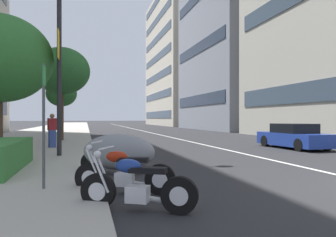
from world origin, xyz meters
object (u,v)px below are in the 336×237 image
object	(u,v)px
motorcycle_far_end_row	(118,152)
street_tree_far_plaza	(0,59)
car_mid_block_traffic	(294,137)
street_tree_near_plaza_corner	(61,94)
pedestrian_on_plaza	(52,130)
street_lamp_with_banners	(69,24)
motorcycle_by_sign_pole	(136,187)
parking_sign_by_curb	(44,114)
street_tree_by_lamp_post	(62,71)
motorcycle_nearest_camera	(124,174)

from	to	relation	value
motorcycle_far_end_row	street_tree_far_plaza	xyz separation A→B (m)	(4.27, 4.10, 3.26)
car_mid_block_traffic	street_tree_near_plaza_corner	xyz separation A→B (m)	(16.35, 12.86, 3.21)
street_tree_near_plaza_corner	pedestrian_on_plaza	bearing A→B (deg)	-177.81
street_tree_near_plaza_corner	street_lamp_with_banners	bearing A→B (deg)	-175.21
motorcycle_by_sign_pole	parking_sign_by_curb	size ratio (longest dim) A/B	0.74
motorcycle_by_sign_pole	street_tree_far_plaza	world-z (taller)	street_tree_far_plaza
car_mid_block_traffic	street_tree_by_lamp_post	bearing A→B (deg)	56.32
car_mid_block_traffic	street_tree_far_plaza	size ratio (longest dim) A/B	0.83
motorcycle_by_sign_pole	street_tree_near_plaza_corner	world-z (taller)	street_tree_near_plaza_corner
motorcycle_by_sign_pole	motorcycle_nearest_camera	distance (m)	1.38
pedestrian_on_plaza	motorcycle_by_sign_pole	bearing A→B (deg)	-12.23
parking_sign_by_curb	street_tree_near_plaza_corner	world-z (taller)	street_tree_near_plaza_corner
motorcycle_by_sign_pole	street_tree_far_plaza	size ratio (longest dim) A/B	0.35
street_tree_by_lamp_post	parking_sign_by_curb	bearing A→B (deg)	-177.45
street_tree_near_plaza_corner	pedestrian_on_plaza	xyz separation A→B (m)	(-14.44, -0.55, -2.82)
motorcycle_nearest_camera	pedestrian_on_plaza	world-z (taller)	pedestrian_on_plaza
parking_sign_by_curb	pedestrian_on_plaza	world-z (taller)	parking_sign_by_curb
motorcycle_far_end_row	parking_sign_by_curb	size ratio (longest dim) A/B	0.88
motorcycle_by_sign_pole	street_tree_by_lamp_post	world-z (taller)	street_tree_by_lamp_post
parking_sign_by_curb	street_lamp_with_banners	bearing A→B (deg)	-1.80
motorcycle_nearest_camera	street_lamp_with_banners	world-z (taller)	street_lamp_with_banners
motorcycle_far_end_row	street_tree_far_plaza	world-z (taller)	street_tree_far_plaza
car_mid_block_traffic	motorcycle_nearest_camera	bearing A→B (deg)	127.66
street_tree_by_lamp_post	motorcycle_nearest_camera	bearing A→B (deg)	-171.68
motorcycle_by_sign_pole	street_tree_by_lamp_post	xyz separation A→B (m)	(17.13, 2.37, 4.28)
motorcycle_nearest_camera	street_tree_by_lamp_post	distance (m)	16.48
car_mid_block_traffic	pedestrian_on_plaza	bearing A→B (deg)	78.81
parking_sign_by_curb	street_tree_near_plaza_corner	distance (m)	24.59
motorcycle_nearest_camera	pedestrian_on_plaza	bearing A→B (deg)	-54.85
street_tree_far_plaza	pedestrian_on_plaza	distance (m)	4.74
pedestrian_on_plaza	street_tree_by_lamp_post	bearing A→B (deg)	154.85
motorcycle_nearest_camera	street_tree_far_plaza	xyz separation A→B (m)	(6.82, 3.97, 3.46)
street_tree_near_plaza_corner	pedestrian_on_plaza	world-z (taller)	street_tree_near_plaza_corner
motorcycle_far_end_row	pedestrian_on_plaza	xyz separation A→B (m)	(7.68, 2.52, 0.37)
street_tree_near_plaza_corner	car_mid_block_traffic	bearing A→B (deg)	-141.81
motorcycle_nearest_camera	street_tree_near_plaza_corner	bearing A→B (deg)	-61.21
motorcycle_nearest_camera	street_tree_by_lamp_post	size ratio (longest dim) A/B	0.34
motorcycle_by_sign_pole	motorcycle_nearest_camera	xyz separation A→B (m)	(1.38, 0.07, 0.00)
parking_sign_by_curb	street_lamp_with_banners	xyz separation A→B (m)	(6.21, -0.19, 3.56)
parking_sign_by_curb	pedestrian_on_plaza	bearing A→B (deg)	4.46
street_tree_by_lamp_post	street_tree_far_plaza	bearing A→B (deg)	169.41
car_mid_block_traffic	street_tree_near_plaza_corner	bearing A→B (deg)	35.82
street_tree_far_plaza	motorcycle_nearest_camera	bearing A→B (deg)	-149.76
street_lamp_with_banners	pedestrian_on_plaza	xyz separation A→B (m)	(3.81, 0.98, -4.26)
motorcycle_far_end_row	pedestrian_on_plaza	world-z (taller)	pedestrian_on_plaza
street_lamp_with_banners	street_tree_near_plaza_corner	xyz separation A→B (m)	(18.25, 1.53, -1.44)
motorcycle_by_sign_pole	street_lamp_with_banners	size ratio (longest dim) A/B	0.22
car_mid_block_traffic	parking_sign_by_curb	distance (m)	14.13
motorcycle_far_end_row	street_lamp_with_banners	bearing A→B (deg)	-43.20
motorcycle_nearest_camera	car_mid_block_traffic	distance (m)	12.94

